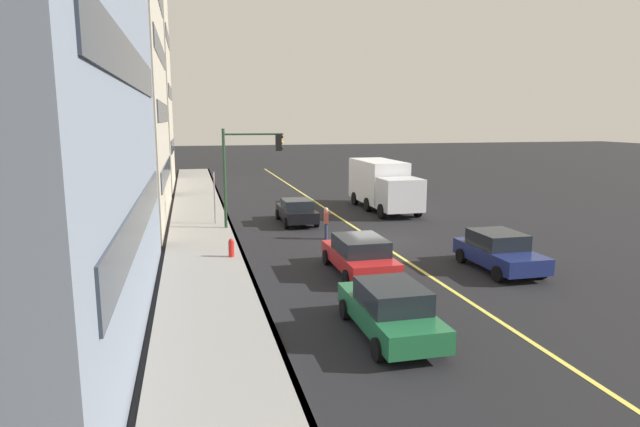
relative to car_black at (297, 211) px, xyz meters
The scene contains 15 objects.
ground 6.16m from the car_black, 151.74° to the right, with size 200.00×200.00×0.00m, color black.
sidewalk_slab 7.64m from the car_black, 135.01° to the left, with size 80.00×3.39×0.15m, color gray.
curb_edge 6.61m from the car_black, 145.00° to the left, with size 80.00×0.16×0.15m, color slate.
lane_stripe_center 6.16m from the car_black, 151.74° to the right, with size 80.00×0.16×0.01m, color #D8CC4C.
building_midblock 15.99m from the car_black, 74.43° to the left, with size 15.73×12.87×16.13m.
building_glass_right 27.80m from the car_black, 35.67° to the left, with size 10.55×13.33×30.03m.
car_black is the anchor object (origin of this frame).
car_navy 12.86m from the car_black, 152.60° to the right, with size 4.22×2.03×1.52m.
car_green 16.63m from the car_black, behind, with size 4.45×1.90×1.51m.
car_red 10.58m from the car_black, behind, with size 4.55×2.05×1.46m.
truck_white 7.33m from the car_black, 62.47° to the right, with size 7.92×2.60×3.19m.
pedestrian_with_backpack 4.45m from the car_black, behind, with size 0.41×0.41×1.60m.
traffic_light_mast 4.26m from the car_black, 110.17° to the left, with size 0.28×3.27×5.44m.
street_sign_post 4.73m from the car_black, 86.13° to the left, with size 0.60×0.08×3.05m.
fire_hydrant 8.55m from the car_black, 149.85° to the left, with size 0.24×0.24×0.94m.
Camera 1 is at (-24.44, 8.76, 5.93)m, focal length 30.14 mm.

